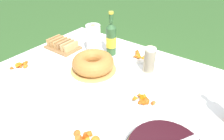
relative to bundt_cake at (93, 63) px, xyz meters
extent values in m
cube|color=brown|center=(0.25, -0.09, -0.08)|extent=(1.68, 1.20, 0.03)
cylinder|color=brown|center=(-0.53, 0.45, -0.44)|extent=(0.06, 0.06, 0.70)
cube|color=white|center=(0.25, -0.09, -0.06)|extent=(1.69, 1.21, 0.00)
cube|color=white|center=(0.25, 0.51, -0.11)|extent=(1.69, 0.00, 0.10)
cube|color=white|center=(-0.60, -0.09, -0.11)|extent=(0.00, 1.21, 0.10)
cylinder|color=tan|center=(0.00, 0.00, -0.05)|extent=(0.31, 0.31, 0.01)
torus|color=#AD7033|center=(0.00, 0.00, 0.00)|extent=(0.28, 0.28, 0.10)
cylinder|color=beige|center=(0.31, 0.20, -0.01)|extent=(0.07, 0.07, 0.09)
cylinder|color=beige|center=(0.31, 0.20, 0.01)|extent=(0.07, 0.07, 0.09)
cylinder|color=beige|center=(0.31, 0.20, 0.02)|extent=(0.07, 0.07, 0.09)
cylinder|color=beige|center=(0.31, 0.20, 0.03)|extent=(0.07, 0.07, 0.09)
cylinder|color=beige|center=(0.31, 0.20, 0.05)|extent=(0.07, 0.07, 0.09)
cylinder|color=beige|center=(0.31, 0.20, 0.06)|extent=(0.07, 0.07, 0.09)
cylinder|color=beige|center=(0.31, 0.20, 0.07)|extent=(0.07, 0.07, 0.09)
torus|color=beige|center=(0.31, 0.20, 0.12)|extent=(0.07, 0.07, 0.01)
cylinder|color=#2D562D|center=(-0.04, 0.25, 0.05)|extent=(0.07, 0.07, 0.21)
cylinder|color=yellow|center=(-0.04, 0.25, 0.05)|extent=(0.08, 0.08, 0.08)
cone|color=#2D562D|center=(-0.04, 0.25, 0.18)|extent=(0.07, 0.07, 0.04)
cylinder|color=#2D562D|center=(-0.04, 0.25, 0.23)|extent=(0.03, 0.03, 0.06)
cylinder|color=gold|center=(-0.04, 0.25, 0.27)|extent=(0.03, 0.03, 0.02)
cylinder|color=white|center=(-0.42, -0.28, -0.05)|extent=(0.20, 0.20, 0.01)
torus|color=white|center=(-0.42, -0.28, -0.04)|extent=(0.20, 0.20, 0.01)
cone|color=#A7630C|center=(-0.43, -0.28, -0.03)|extent=(0.04, 0.04, 0.03)
cone|color=#CA4B0B|center=(-0.42, -0.28, -0.03)|extent=(0.04, 0.04, 0.04)
cone|color=#C47311|center=(-0.42, -0.30, -0.03)|extent=(0.05, 0.05, 0.04)
cone|color=#A84F0D|center=(-0.42, -0.25, -0.03)|extent=(0.04, 0.04, 0.04)
cone|color=#CE6F0C|center=(-0.44, -0.27, -0.03)|extent=(0.05, 0.05, 0.03)
cone|color=#A94A17|center=(-0.41, -0.28, -0.03)|extent=(0.05, 0.04, 0.04)
cone|color=#B14F10|center=(-0.42, -0.23, -0.03)|extent=(0.04, 0.04, 0.03)
cone|color=#C67716|center=(-0.43, -0.29, -0.02)|extent=(0.06, 0.06, 0.04)
cone|color=#A64412|center=(-0.44, -0.33, -0.03)|extent=(0.04, 0.04, 0.03)
cone|color=#B26218|center=(-0.38, -0.27, -0.03)|extent=(0.05, 0.06, 0.04)
cylinder|color=white|center=(0.43, -0.08, -0.05)|extent=(0.22, 0.22, 0.01)
torus|color=white|center=(0.43, -0.08, -0.04)|extent=(0.22, 0.22, 0.01)
cone|color=#B64B0E|center=(0.44, -0.11, -0.02)|extent=(0.05, 0.05, 0.04)
cone|color=#AF670A|center=(0.42, -0.08, -0.02)|extent=(0.04, 0.04, 0.04)
cone|color=#CC5917|center=(0.42, -0.11, -0.03)|extent=(0.06, 0.05, 0.03)
cone|color=#B5430A|center=(0.44, -0.07, -0.03)|extent=(0.03, 0.03, 0.02)
cone|color=#AE561C|center=(0.48, -0.08, -0.02)|extent=(0.03, 0.04, 0.03)
cone|color=#C65E1E|center=(0.41, -0.07, -0.03)|extent=(0.04, 0.04, 0.03)
cone|color=#D0641A|center=(0.39, -0.06, -0.03)|extent=(0.03, 0.04, 0.03)
cone|color=#C27010|center=(0.42, -0.06, -0.02)|extent=(0.04, 0.05, 0.03)
cone|color=#A84E14|center=(0.45, -0.08, -0.03)|extent=(0.05, 0.05, 0.05)
cone|color=#A96413|center=(0.39, -0.11, -0.02)|extent=(0.05, 0.05, 0.04)
cylinder|color=white|center=(0.17, 0.33, -0.05)|extent=(0.19, 0.19, 0.01)
torus|color=white|center=(0.17, 0.33, -0.04)|extent=(0.19, 0.19, 0.01)
cone|color=#C06820|center=(0.16, 0.30, -0.03)|extent=(0.04, 0.04, 0.03)
cone|color=#AD430B|center=(0.13, 0.36, -0.02)|extent=(0.05, 0.05, 0.03)
cone|color=#CC5D10|center=(0.17, 0.32, -0.02)|extent=(0.05, 0.05, 0.04)
cone|color=#AF5C09|center=(0.18, 0.31, -0.03)|extent=(0.04, 0.04, 0.03)
cone|color=#BC6B15|center=(0.18, 0.29, -0.02)|extent=(0.04, 0.03, 0.03)
cone|color=#BF5C1E|center=(0.15, 0.29, -0.03)|extent=(0.05, 0.05, 0.04)
cone|color=#D0601A|center=(0.14, 0.34, -0.02)|extent=(0.04, 0.05, 0.03)
cone|color=#C1711C|center=(0.17, 0.30, -0.03)|extent=(0.06, 0.06, 0.04)
cone|color=#BE6A13|center=(0.21, 0.32, -0.03)|extent=(0.05, 0.05, 0.03)
cylinder|color=white|center=(0.34, -0.45, -0.05)|extent=(0.23, 0.23, 0.01)
torus|color=white|center=(0.34, -0.45, -0.04)|extent=(0.23, 0.23, 0.01)
cone|color=#AE430C|center=(0.34, -0.45, -0.03)|extent=(0.04, 0.04, 0.03)
cone|color=#C46122|center=(0.33, -0.47, -0.02)|extent=(0.04, 0.04, 0.04)
cone|color=orange|center=(0.39, -0.43, -0.02)|extent=(0.05, 0.05, 0.04)
cone|color=#AE5C1F|center=(0.29, -0.46, -0.03)|extent=(0.04, 0.05, 0.04)
cone|color=#C75A1D|center=(0.33, -0.44, -0.03)|extent=(0.03, 0.04, 0.03)
cone|color=#B7690E|center=(0.39, -0.43, -0.03)|extent=(0.04, 0.05, 0.04)
cone|color=#A65613|center=(0.35, -0.42, -0.02)|extent=(0.04, 0.04, 0.04)
cone|color=#C2741B|center=(0.36, -0.46, -0.02)|extent=(0.04, 0.04, 0.03)
cylinder|color=white|center=(-0.17, 0.21, 0.05)|extent=(0.11, 0.11, 0.21)
cylinder|color=#9E7A56|center=(-0.17, 0.21, 0.16)|extent=(0.04, 0.04, 0.00)
cube|color=olive|center=(-0.40, 0.09, -0.04)|extent=(0.26, 0.18, 0.02)
cube|color=#B2844C|center=(-0.50, 0.09, -0.01)|extent=(0.03, 0.14, 0.06)
cube|color=#B2844C|center=(-0.46, 0.09, -0.01)|extent=(0.02, 0.14, 0.06)
cube|color=#B2844C|center=(-0.42, 0.09, -0.01)|extent=(0.02, 0.14, 0.06)
cube|color=#9E7042|center=(-0.38, 0.09, -0.01)|extent=(0.03, 0.14, 0.06)
cube|color=tan|center=(-0.34, 0.09, -0.01)|extent=(0.02, 0.14, 0.06)
cube|color=tan|center=(-0.30, 0.09, -0.01)|extent=(0.02, 0.14, 0.06)
camera|label=1|loc=(0.77, -0.83, 0.69)|focal=32.00mm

